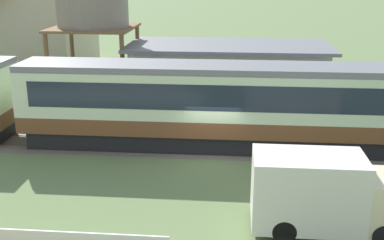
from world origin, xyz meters
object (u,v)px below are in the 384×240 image
station_house_terracotta_roof (7,12)px  delivery_truck_cream (326,194)px  passenger_train (225,102)px  water_tower (93,8)px  station_building (228,73)px

station_house_terracotta_roof → delivery_truck_cream: bearing=-48.6°
passenger_train → water_tower: (-8.78, 8.17, 3.84)m
station_building → delivery_truck_cream: size_ratio=2.47×
delivery_truck_cream → water_tower: bearing=127.9°
passenger_train → delivery_truck_cream: bearing=-65.0°
station_house_terracotta_roof → delivery_truck_cream: 35.09m
station_building → water_tower: 9.76m
passenger_train → station_building: (0.03, 8.46, -0.36)m
station_building → station_house_terracotta_roof: bearing=152.9°
station_building → water_tower: size_ratio=1.70×
passenger_train → delivery_truck_cream: (3.61, -7.74, -0.97)m
passenger_train → station_house_terracotta_roof: station_house_terracotta_roof is taller
water_tower → delivery_truck_cream: size_ratio=1.45×
station_building → delivery_truck_cream: 16.60m
station_building → water_tower: (-8.81, -0.28, 4.20)m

